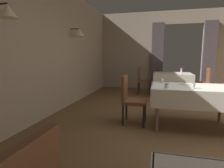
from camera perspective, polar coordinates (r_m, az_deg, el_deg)
ground at (r=3.77m, az=26.97°, el=-12.44°), size 10.08×10.08×0.00m
wall_left at (r=4.16m, az=-20.50°, el=10.89°), size 0.49×8.40×3.00m
wall_back at (r=7.67m, az=20.75°, el=9.56°), size 6.40×0.27×3.00m
dining_table_mid at (r=3.68m, az=23.23°, el=-2.17°), size 1.44×1.00×0.75m
dining_table_far at (r=6.42m, az=18.02°, el=2.30°), size 1.22×1.07×0.75m
chair_mid_left at (r=3.58m, az=5.67°, el=-4.04°), size 0.44×0.44×0.93m
chair_far_left at (r=6.49m, az=9.17°, el=1.46°), size 0.44×0.44×0.93m
chair_far_right at (r=6.67m, az=26.44°, el=0.87°), size 0.44×0.44×0.93m
glass_mid_a at (r=3.41m, az=23.64°, el=-0.50°), size 0.06×0.06×0.09m
glass_mid_b at (r=3.90m, az=14.97°, el=0.97°), size 0.07×0.07×0.10m
plate_mid_c at (r=3.84m, az=21.42°, el=-0.08°), size 0.20×0.20×0.01m
glass_mid_d at (r=3.30m, az=16.44°, el=-0.51°), size 0.07×0.07×0.09m
flower_vase_far at (r=6.42m, az=20.49°, el=3.94°), size 0.07×0.07×0.18m
plate_far_b at (r=6.33m, az=16.06°, el=3.26°), size 0.19×0.19×0.01m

